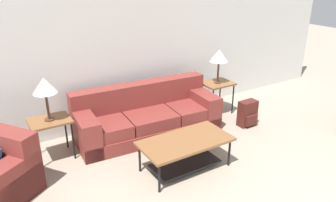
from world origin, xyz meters
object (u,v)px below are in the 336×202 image
(couch, at_px, (147,117))
(coffee_table, at_px, (185,147))
(table_lamp_left, at_px, (44,86))
(side_table_left, at_px, (50,124))
(backpack, at_px, (248,114))
(side_table_right, at_px, (217,86))
(table_lamp_right, at_px, (219,56))

(couch, relative_size, coffee_table, 1.93)
(couch, height_order, table_lamp_left, table_lamp_left)
(side_table_left, relative_size, backpack, 1.34)
(coffee_table, relative_size, side_table_right, 2.05)
(table_lamp_left, xyz_separation_m, backpack, (3.17, -0.71, -0.89))
(side_table_left, bearing_deg, backpack, -12.62)
(coffee_table, distance_m, side_table_left, 1.94)
(table_lamp_left, relative_size, table_lamp_right, 1.00)
(coffee_table, relative_size, side_table_left, 2.05)
(coffee_table, distance_m, table_lamp_right, 2.16)
(side_table_left, distance_m, table_lamp_right, 3.10)
(coffee_table, bearing_deg, side_table_right, 38.36)
(coffee_table, distance_m, table_lamp_left, 2.09)
(couch, distance_m, backpack, 1.78)
(side_table_right, bearing_deg, backpack, -80.19)
(coffee_table, height_order, side_table_left, side_table_left)
(side_table_left, distance_m, backpack, 3.27)
(couch, relative_size, side_table_right, 3.95)
(side_table_left, height_order, table_lamp_left, table_lamp_left)
(side_table_left, relative_size, table_lamp_right, 0.98)
(side_table_left, xyz_separation_m, table_lamp_right, (3.05, 0.00, 0.57))
(side_table_left, xyz_separation_m, side_table_right, (3.05, 0.00, 0.00))
(couch, bearing_deg, side_table_right, 1.58)
(couch, xyz_separation_m, table_lamp_left, (-1.53, 0.04, 0.82))
(couch, bearing_deg, side_table_left, 178.43)
(table_lamp_right, xyz_separation_m, backpack, (0.12, -0.71, -0.89))
(coffee_table, bearing_deg, couch, 87.54)
(couch, distance_m, table_lamp_right, 1.73)
(couch, height_order, side_table_left, couch)
(couch, relative_size, table_lamp_left, 3.86)
(coffee_table, relative_size, table_lamp_right, 2.00)
(backpack, bearing_deg, couch, 157.88)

